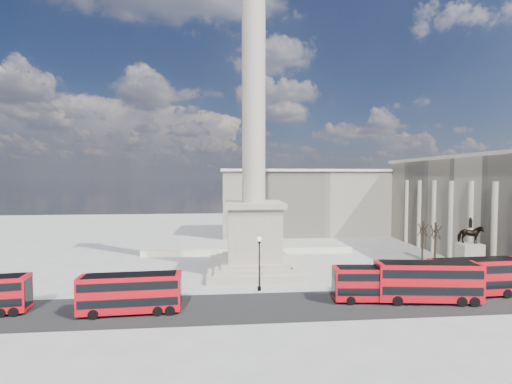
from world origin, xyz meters
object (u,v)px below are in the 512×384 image
object	(u,v)px
red_bus_b	(378,283)
victorian_lamp	(259,259)
red_bus_a	(131,293)
red_bus_c	(428,281)
equestrian_statue	(470,254)
pedestrian_crossing	(292,274)
pedestrian_walking	(475,283)
pedestrian_standing	(506,283)
red_bus_d	(476,277)
nelsons_column	(254,188)

from	to	relation	value
red_bus_b	victorian_lamp	distance (m)	14.58
red_bus_a	red_bus_c	size ratio (longest dim) A/B	0.89
red_bus_c	equestrian_statue	size ratio (longest dim) A/B	1.40
red_bus_a	red_bus_b	xyz separation A→B (m)	(27.91, 1.02, -0.07)
equestrian_statue	red_bus_c	bearing A→B (deg)	-140.66
red_bus_a	pedestrian_crossing	world-z (taller)	red_bus_a
red_bus_b	red_bus_c	size ratio (longest dim) A/B	0.87
red_bus_c	pedestrian_walking	distance (m)	9.87
red_bus_b	pedestrian_walking	xyz separation A→B (m)	(14.65, 3.13, -1.38)
red_bus_a	equestrian_statue	size ratio (longest dim) A/B	1.25
pedestrian_standing	equestrian_statue	bearing A→B (deg)	-97.26
red_bus_a	red_bus_d	size ratio (longest dim) A/B	0.93
red_bus_b	victorian_lamp	size ratio (longest dim) A/B	1.49
pedestrian_standing	pedestrian_walking	bearing A→B (deg)	-4.59
red_bus_c	victorian_lamp	world-z (taller)	victorian_lamp
nelsons_column	victorian_lamp	world-z (taller)	nelsons_column
nelsons_column	red_bus_d	bearing A→B (deg)	-27.70
nelsons_column	equestrian_statue	world-z (taller)	nelsons_column
victorian_lamp	pedestrian_standing	xyz separation A→B (m)	(32.43, -2.04, -3.36)
red_bus_d	red_bus_a	bearing A→B (deg)	-179.59
nelsons_column	red_bus_b	world-z (taller)	nelsons_column
red_bus_d	pedestrian_crossing	world-z (taller)	red_bus_d
nelsons_column	victorian_lamp	bearing A→B (deg)	-90.25
red_bus_a	victorian_lamp	world-z (taller)	victorian_lamp
nelsons_column	red_bus_c	size ratio (longest dim) A/B	4.16
equestrian_statue	red_bus_b	bearing A→B (deg)	-151.75
pedestrian_walking	pedestrian_standing	world-z (taller)	pedestrian_walking
red_bus_c	pedestrian_standing	distance (m)	13.87
equestrian_statue	pedestrian_crossing	xyz separation A→B (m)	(-27.66, -0.93, -2.09)
red_bus_b	red_bus_c	world-z (taller)	red_bus_c
nelsons_column	pedestrian_standing	world-z (taller)	nelsons_column
red_bus_d	victorian_lamp	bearing A→B (deg)	168.45
nelsons_column	red_bus_a	distance (m)	23.82
red_bus_b	pedestrian_crossing	bearing A→B (deg)	137.13
red_bus_b	red_bus_d	world-z (taller)	red_bus_d
red_bus_d	pedestrian_crossing	size ratio (longest dim) A/B	6.51
red_bus_b	equestrian_statue	bearing A→B (deg)	33.72
red_bus_c	red_bus_d	xyz separation A→B (m)	(7.18, 1.53, -0.07)
nelsons_column	pedestrian_walking	size ratio (longest dim) A/B	31.18
red_bus_c	pedestrian_standing	world-z (taller)	red_bus_c
victorian_lamp	red_bus_a	bearing A→B (deg)	-156.76
red_bus_b	equestrian_statue	xyz separation A→B (m)	(19.27, 10.36, 0.80)
pedestrian_walking	pedestrian_standing	bearing A→B (deg)	-24.24
victorian_lamp	nelsons_column	bearing A→B (deg)	89.75
red_bus_a	red_bus_c	xyz separation A→B (m)	(33.64, 0.27, 0.25)
red_bus_a	nelsons_column	bearing A→B (deg)	44.49
red_bus_d	pedestrian_standing	xyz separation A→B (m)	(6.03, 2.34, -1.67)
pedestrian_standing	pedestrian_crossing	distance (m)	28.04
red_bus_b	red_bus_d	bearing A→B (deg)	8.96
red_bus_a	red_bus_d	xyz separation A→B (m)	(40.82, 1.80, 0.18)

